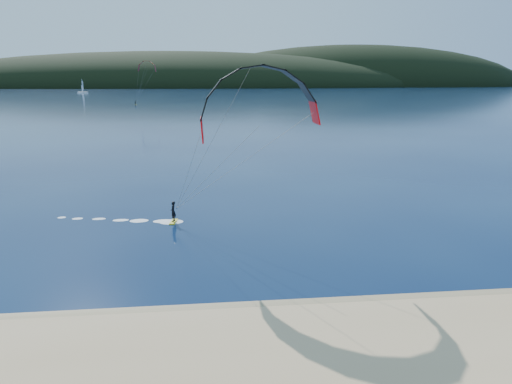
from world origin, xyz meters
The scene contains 6 objects.
ground centered at (0.00, 0.00, 0.00)m, with size 1800.00×1800.00×0.00m, color #071435.
wet_sand centered at (0.00, 4.50, 0.05)m, with size 220.00×2.50×0.10m.
headland centered at (0.63, 745.28, 0.00)m, with size 1200.00×310.00×140.00m.
kitesurfer_near centered at (3.05, 13.95, 8.30)m, with size 21.30×9.32×11.92m.
kitesurfer_far centered at (-27.95, 196.25, 15.70)m, with size 11.69×7.66×17.93m.
sailboat centered at (-111.12, 396.19, 0.92)m, with size 8.61×5.66×12.49m.
Camera 1 is at (0.18, -15.45, 11.52)m, focal length 30.96 mm.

